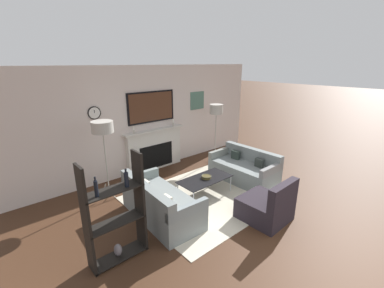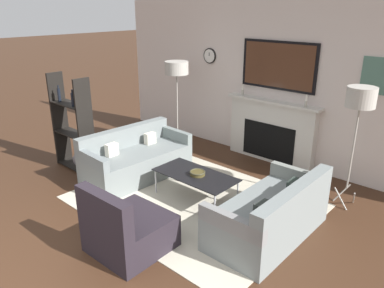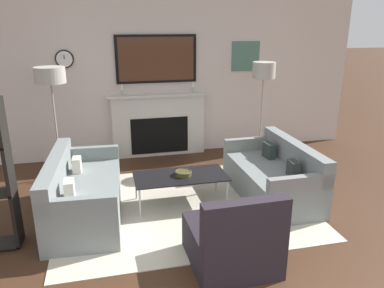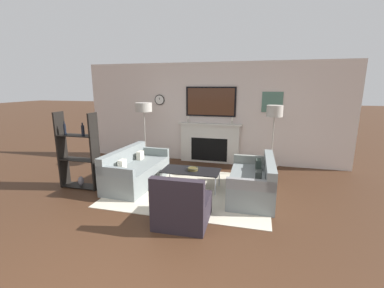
{
  "view_description": "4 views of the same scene",
  "coord_description": "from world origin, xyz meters",
  "views": [
    {
      "loc": [
        -3.51,
        -0.42,
        2.76
      ],
      "look_at": [
        0.07,
        3.67,
        1.02
      ],
      "focal_mm": 24.0,
      "sensor_mm": 36.0,
      "label": 1
    },
    {
      "loc": [
        3.12,
        -0.4,
        2.61
      ],
      "look_at": [
        -0.18,
        3.24,
        0.78
      ],
      "focal_mm": 35.0,
      "sensor_mm": 36.0,
      "label": 2
    },
    {
      "loc": [
        -0.9,
        -1.18,
        2.25
      ],
      "look_at": [
        0.18,
        3.35,
        0.74
      ],
      "focal_mm": 35.0,
      "sensor_mm": 36.0,
      "label": 3
    },
    {
      "loc": [
        1.24,
        -1.72,
        2.08
      ],
      "look_at": [
        -0.02,
        3.23,
        0.93
      ],
      "focal_mm": 24.0,
      "sensor_mm": 36.0,
      "label": 4
    }
  ],
  "objects": [
    {
      "name": "fireplace_wall",
      "position": [
        0.0,
        5.2,
        1.22
      ],
      "size": [
        7.22,
        0.28,
        2.7
      ],
      "color": "beige",
      "rests_on": "ground_plane"
    },
    {
      "name": "area_rug",
      "position": [
        0.0,
        3.07,
        0.01
      ],
      "size": [
        3.09,
        2.46,
        0.01
      ],
      "color": "beige",
      "rests_on": "ground_plane"
    },
    {
      "name": "couch_left",
      "position": [
        -1.23,
        3.07,
        0.29
      ],
      "size": [
        0.88,
        1.73,
        0.76
      ],
      "color": "gray",
      "rests_on": "ground_plane"
    },
    {
      "name": "couch_right",
      "position": [
        1.24,
        3.07,
        0.28
      ],
      "size": [
        0.82,
        1.61,
        0.75
      ],
      "color": "gray",
      "rests_on": "ground_plane"
    },
    {
      "name": "armchair",
      "position": [
        0.2,
        1.75,
        0.26
      ],
      "size": [
        0.8,
        0.82,
        0.82
      ],
      "color": "#261F27",
      "rests_on": "ground_plane"
    },
    {
      "name": "coffee_table",
      "position": [
        -0.02,
        3.14,
        0.37
      ],
      "size": [
        1.18,
        0.58,
        0.39
      ],
      "color": "black",
      "rests_on": "ground_plane"
    },
    {
      "name": "decorative_bowl",
      "position": [
        0.02,
        3.14,
        0.43
      ],
      "size": [
        0.22,
        0.22,
        0.06
      ],
      "color": "#4A401F",
      "rests_on": "coffee_table"
    },
    {
      "name": "floor_lamp_left",
      "position": [
        -1.62,
        4.42,
        1.52
      ],
      "size": [
        0.43,
        0.43,
        1.67
      ],
      "color": "#9E998E",
      "rests_on": "ground_plane"
    },
    {
      "name": "floor_lamp_right",
      "position": [
        1.62,
        4.42,
        1.5
      ],
      "size": [
        0.37,
        0.37,
        1.66
      ],
      "color": "#9E998E",
      "rests_on": "ground_plane"
    }
  ]
}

